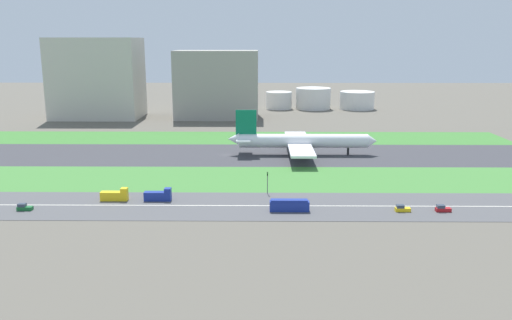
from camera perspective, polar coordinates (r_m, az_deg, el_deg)
The scene contains 19 objects.
ground_plane at distance 231.45m, azimuth -3.27°, elevation 0.57°, with size 800.00×800.00×0.00m, color #5B564C.
runway at distance 231.44m, azimuth -3.27°, elevation 0.58°, with size 280.00×46.00×0.10m, color #38383D.
grass_median_north at distance 271.57m, azimuth -2.70°, elevation 2.42°, with size 280.00×36.00×0.10m, color #3D7A33.
grass_median_south at distance 191.69m, azimuth -4.07°, elevation -2.02°, with size 280.00×36.00×0.10m, color #427F38.
highway at distance 161.09m, azimuth -4.98°, elevation -4.95°, with size 280.00×28.00×0.10m, color #4C4C4F.
highway_centerline at distance 161.07m, azimuth -4.98°, elevation -4.93°, with size 266.00×0.50×0.01m, color silver.
airliner at distance 230.30m, azimuth 4.74°, elevation 2.07°, with size 65.00×56.00×19.70m.
car_1 at distance 160.74m, azimuth 15.53°, elevation -5.09°, with size 4.40×1.80×2.00m.
car_3 at distance 164.19m, azimuth 19.54°, elevation -5.00°, with size 4.40×1.80×2.00m.
bus_0 at distance 155.27m, azimuth 3.63°, elevation -4.92°, with size 11.60×2.50×3.50m.
truck_0 at distance 170.87m, azimuth -15.01°, elevation -3.73°, with size 8.40×2.50×4.00m.
car_2 at distance 170.38m, azimuth -23.81°, elevation -4.72°, with size 4.40×1.80×2.00m.
truck_1 at distance 167.74m, azimuth -10.50°, elevation -3.81°, with size 8.40×2.50×4.00m.
traffic_light at distance 171.62m, azimuth 1.25°, elevation -2.30°, with size 0.36×0.50×7.20m.
terminal_building at distance 356.44m, azimuth -16.83°, elevation 8.48°, with size 54.77×37.05×50.72m, color beige.
hangar_building at distance 341.97m, azimuth -4.25°, elevation 8.16°, with size 52.55×32.29×42.81m, color #9E998E.
fuel_tank_west at distance 387.25m, azimuth 2.50°, elevation 6.47°, with size 18.84×18.84×12.45m, color silver.
fuel_tank_centre at distance 388.73m, azimuth 6.21°, elevation 6.64°, with size 25.18×25.18×15.27m, color silver.
fuel_tank_east at distance 393.28m, azimuth 10.88°, elevation 6.37°, with size 24.86×24.86×12.68m, color silver.
Camera 1 is at (15.46, -225.65, 49.15)m, focal length 36.94 mm.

